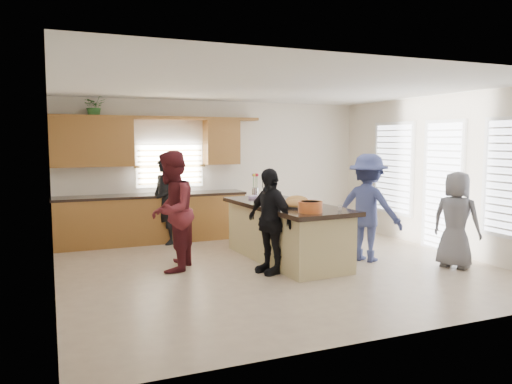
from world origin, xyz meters
name	(u,v)px	position (x,y,z in m)	size (l,w,h in m)	color
floor	(276,267)	(0.00, 0.00, 0.00)	(6.50, 6.50, 0.00)	#C7B194
room_shell	(277,147)	(0.00, 0.00, 1.90)	(6.52, 6.02, 2.81)	silver
back_cabinetry	(150,196)	(-1.47, 2.73, 0.91)	(4.08, 0.66, 2.46)	brown
right_wall_glazing	(445,177)	(3.22, -0.13, 1.34)	(0.06, 4.00, 2.25)	white
island	(286,233)	(0.35, 0.37, 0.45)	(1.32, 2.77, 0.95)	tan
platter_front	(297,205)	(0.31, -0.07, 0.98)	(0.49, 0.49, 0.20)	black
platter_mid	(297,201)	(0.60, 0.47, 0.98)	(0.43, 0.43, 0.17)	black
platter_back	(268,199)	(0.24, 0.89, 0.98)	(0.32, 0.32, 0.13)	black
salad_bowl	(310,206)	(0.23, -0.66, 1.04)	(0.36, 0.36, 0.16)	#D46026
clear_cup	(340,208)	(0.74, -0.66, 0.99)	(0.07, 0.07, 0.09)	white
plate_stack	(255,197)	(0.17, 1.30, 0.97)	(0.25, 0.25, 0.05)	#A78CCC
flower_vase	(255,184)	(0.31, 1.62, 1.17)	(0.14, 0.14, 0.43)	silver
potted_plant	(95,106)	(-2.43, 2.82, 2.62)	(0.40, 0.35, 0.45)	#30692A
woman_left_back	(165,201)	(-1.23, 2.45, 0.83)	(0.61, 0.40, 1.67)	black
woman_left_mid	(171,211)	(-1.56, 0.45, 0.92)	(0.90, 0.70, 1.84)	maroon
woman_left_front	(269,221)	(-0.24, -0.25, 0.79)	(0.93, 0.39, 1.59)	black
woman_right_back	(368,208)	(1.58, -0.18, 0.89)	(1.15, 0.66, 1.78)	navy
woman_right_front	(456,220)	(2.59, -1.08, 0.76)	(0.74, 0.48, 1.52)	slate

